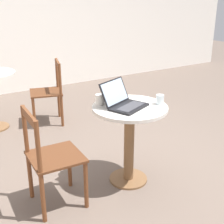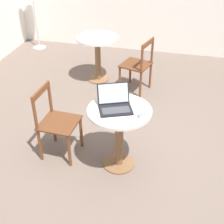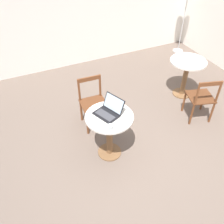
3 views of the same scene
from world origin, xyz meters
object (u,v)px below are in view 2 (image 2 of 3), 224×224
(chair_near_back, at_px, (56,122))
(laptop, at_px, (115,104))
(cafe_table_near, at_px, (119,125))
(drinking_glass, at_px, (143,115))
(cafe_table_mid, at_px, (98,49))
(mug, at_px, (105,94))
(mouse, at_px, (116,96))
(chair_mid_front, at_px, (138,65))

(chair_near_back, height_order, laptop, laptop)
(cafe_table_near, xyz_separation_m, drinking_glass, (-0.10, -0.26, 0.25))
(cafe_table_near, distance_m, drinking_glass, 0.37)
(cafe_table_mid, relative_size, laptop, 1.76)
(chair_near_back, height_order, mug, chair_near_back)
(mug, relative_size, drinking_glass, 1.34)
(cafe_table_near, xyz_separation_m, mug, (0.18, 0.20, 0.25))
(laptop, xyz_separation_m, mug, (0.17, 0.15, 0.00))
(mouse, distance_m, drinking_glass, 0.47)
(chair_mid_front, relative_size, mug, 7.20)
(chair_mid_front, height_order, mouse, chair_mid_front)
(chair_near_back, height_order, mouse, chair_near_back)
(chair_mid_front, bearing_deg, drinking_glass, -169.37)
(cafe_table_mid, relative_size, mouse, 7.55)
(drinking_glass, bearing_deg, cafe_table_mid, 27.14)
(cafe_table_near, xyz_separation_m, cafe_table_mid, (1.97, 0.80, 0.00))
(mug, bearing_deg, cafe_table_near, -131.16)
(mug, height_order, drinking_glass, mug)
(chair_near_back, bearing_deg, cafe_table_near, -92.83)
(cafe_table_near, height_order, laptop, laptop)
(cafe_table_mid, height_order, chair_mid_front, chair_mid_front)
(chair_mid_front, bearing_deg, mug, 175.96)
(mouse, bearing_deg, cafe_table_near, -157.64)
(chair_mid_front, bearing_deg, chair_near_back, 159.15)
(cafe_table_mid, xyz_separation_m, drinking_glass, (-2.07, -1.06, 0.25))
(chair_mid_front, distance_m, laptop, 1.78)
(chair_mid_front, xyz_separation_m, drinking_glass, (-1.86, -0.35, 0.36))
(chair_near_back, relative_size, chair_mid_front, 1.00)
(cafe_table_near, bearing_deg, laptop, 75.37)
(cafe_table_mid, bearing_deg, mug, -161.46)
(mouse, xyz_separation_m, drinking_glass, (-0.32, -0.35, 0.03))
(cafe_table_near, bearing_deg, mug, 48.84)
(laptop, relative_size, mouse, 4.29)
(cafe_table_near, height_order, mouse, mouse)
(laptop, distance_m, drinking_glass, 0.33)
(laptop, height_order, drinking_glass, laptop)
(cafe_table_mid, distance_m, drinking_glass, 2.34)
(mouse, bearing_deg, mug, 109.77)
(chair_mid_front, bearing_deg, cafe_table_near, -176.96)
(mug, bearing_deg, laptop, -137.30)
(laptop, bearing_deg, cafe_table_mid, 21.06)
(chair_near_back, distance_m, drinking_glass, 1.08)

